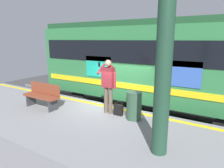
% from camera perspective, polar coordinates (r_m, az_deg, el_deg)
% --- Properties ---
extents(ground_plane, '(24.60, 24.60, 0.00)m').
position_cam_1_polar(ground_plane, '(8.14, 0.08, -12.90)').
color(ground_plane, '#3D3D3F').
extents(platform, '(14.81, 3.74, 1.04)m').
position_cam_1_polar(platform, '(6.55, -8.78, -14.69)').
color(platform, gray).
rests_on(platform, ground).
extents(safety_line, '(14.51, 0.16, 0.01)m').
position_cam_1_polar(safety_line, '(7.50, -1.12, -6.54)').
color(safety_line, yellow).
rests_on(safety_line, platform).
extents(track_rail_near, '(19.25, 0.08, 0.16)m').
position_cam_1_polar(track_rail_near, '(9.29, 4.92, -9.03)').
color(track_rail_near, slate).
rests_on(track_rail_near, ground).
extents(track_rail_far, '(19.25, 0.08, 0.16)m').
position_cam_1_polar(track_rail_far, '(10.52, 8.47, -6.49)').
color(track_rail_far, slate).
rests_on(track_rail_far, ground).
extents(train_carriage, '(10.17, 2.74, 4.12)m').
position_cam_1_polar(train_carriage, '(9.11, 10.33, 6.71)').
color(train_carriage, '#2D723F').
rests_on(train_carriage, ground).
extents(passenger, '(0.57, 0.55, 1.83)m').
position_cam_1_polar(passenger, '(6.61, -1.04, 0.55)').
color(passenger, brown).
rests_on(passenger, platform).
extents(handbag, '(0.31, 0.29, 0.43)m').
position_cam_1_polar(handbag, '(6.66, 1.84, -7.28)').
color(handbag, black).
rests_on(handbag, platform).
extents(station_column, '(0.34, 0.34, 3.40)m').
position_cam_1_polar(station_column, '(4.23, 14.41, 1.68)').
color(station_column, '#1E3F2D').
rests_on(station_column, platform).
extents(bench, '(1.50, 0.44, 0.90)m').
position_cam_1_polar(bench, '(7.74, -19.37, -2.92)').
color(bench, brown).
rests_on(bench, platform).
extents(trash_bin, '(0.48, 0.48, 0.89)m').
position_cam_1_polar(trash_bin, '(6.31, 6.33, -6.19)').
color(trash_bin, '#2D4C38').
rests_on(trash_bin, platform).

